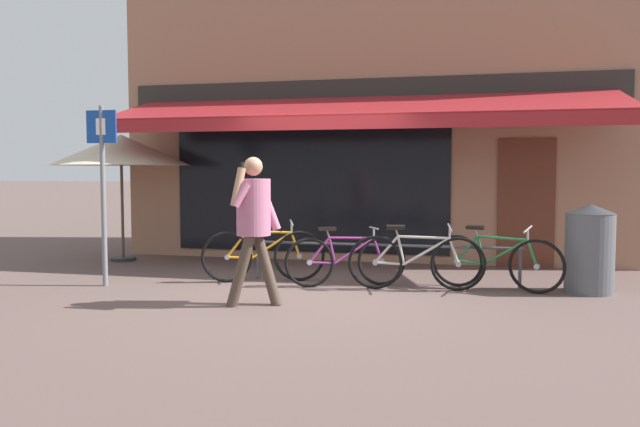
# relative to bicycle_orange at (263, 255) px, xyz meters

# --- Properties ---
(ground_plane) EXTENTS (160.00, 160.00, 0.00)m
(ground_plane) POSITION_rel_bicycle_orange_xyz_m (0.72, -0.80, -0.39)
(ground_plane) COLOR brown
(shop_front) EXTENTS (8.91, 4.74, 5.47)m
(shop_front) POSITION_rel_bicycle_orange_xyz_m (1.07, 3.78, 2.34)
(shop_front) COLOR #9E7056
(shop_front) RESTS_ON ground_plane
(bike_rack_rail) EXTENTS (3.74, 0.04, 0.57)m
(bike_rack_rail) POSITION_rel_bicycle_orange_xyz_m (1.68, 0.20, 0.09)
(bike_rack_rail) COLOR #47494F
(bike_rack_rail) RESTS_ON ground_plane
(bicycle_orange) EXTENTS (1.68, 0.69, 0.87)m
(bicycle_orange) POSITION_rel_bicycle_orange_xyz_m (0.00, 0.00, 0.00)
(bicycle_orange) COLOR black
(bicycle_orange) RESTS_ON ground_plane
(bicycle_purple) EXTENTS (1.59, 0.74, 0.82)m
(bicycle_purple) POSITION_rel_bicycle_orange_xyz_m (1.20, -0.06, -0.02)
(bicycle_purple) COLOR black
(bicycle_purple) RESTS_ON ground_plane
(bicycle_silver) EXTENTS (1.81, 0.52, 0.88)m
(bicycle_silver) POSITION_rel_bicycle_orange_xyz_m (2.16, -0.14, -0.00)
(bicycle_silver) COLOR black
(bicycle_silver) RESTS_ON ground_plane
(bicycle_green) EXTENTS (1.72, 0.68, 0.87)m
(bicycle_green) POSITION_rel_bicycle_orange_xyz_m (3.18, 0.09, -0.01)
(bicycle_green) COLOR black
(bicycle_green) RESTS_ON ground_plane
(pedestrian_adult) EXTENTS (0.62, 0.65, 1.75)m
(pedestrian_adult) POSITION_rel_bicycle_orange_xyz_m (0.39, -1.52, 0.67)
(pedestrian_adult) COLOR #47382D
(pedestrian_adult) RESTS_ON ground_plane
(litter_bin) EXTENTS (0.62, 0.62, 1.15)m
(litter_bin) POSITION_rel_bicycle_orange_xyz_m (4.35, 0.21, 0.19)
(litter_bin) COLOR #515459
(litter_bin) RESTS_ON ground_plane
(parking_sign) EXTENTS (0.44, 0.07, 2.45)m
(parking_sign) POSITION_rel_bicycle_orange_xyz_m (-2.02, -0.77, 1.11)
(parking_sign) COLOR slate
(parking_sign) RESTS_ON ground_plane
(cafe_parasol) EXTENTS (2.37, 2.37, 2.21)m
(cafe_parasol) POSITION_rel_bicycle_orange_xyz_m (-3.07, 1.47, 1.54)
(cafe_parasol) COLOR #4C3D2D
(cafe_parasol) RESTS_ON ground_plane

